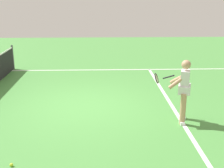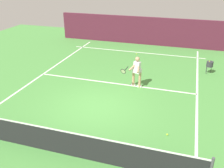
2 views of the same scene
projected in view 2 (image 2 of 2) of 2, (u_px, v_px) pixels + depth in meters
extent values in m
plane|color=#4C9342|center=(96.00, 107.00, 10.74)|extent=(27.21, 27.21, 0.00)
cube|color=#561E33|center=(143.00, 31.00, 19.09)|extent=(13.25, 0.24, 2.08)
cube|color=white|center=(136.00, 52.00, 17.62)|extent=(9.25, 0.10, 0.01)
cube|color=white|center=(113.00, 83.00, 12.90)|extent=(8.25, 0.10, 0.01)
cube|color=white|center=(197.00, 123.00, 9.62)|extent=(0.10, 18.93, 0.01)
cube|color=white|center=(15.00, 93.00, 11.86)|extent=(0.10, 18.93, 0.01)
cube|color=#232326|center=(61.00, 143.00, 7.84)|extent=(8.77, 0.02, 0.88)
cube|color=white|center=(59.00, 130.00, 7.65)|extent=(8.77, 0.02, 0.04)
cylinder|color=tan|center=(140.00, 80.00, 12.33)|extent=(0.13, 0.13, 0.78)
cylinder|color=tan|center=(133.00, 78.00, 12.52)|extent=(0.13, 0.13, 0.78)
cube|color=white|center=(139.00, 86.00, 12.48)|extent=(0.20, 0.10, 0.08)
cube|color=white|center=(133.00, 85.00, 12.67)|extent=(0.20, 0.10, 0.08)
cube|color=white|center=(137.00, 67.00, 12.15)|extent=(0.37, 0.29, 0.52)
cube|color=white|center=(137.00, 71.00, 12.23)|extent=(0.47, 0.39, 0.20)
sphere|color=tan|center=(137.00, 59.00, 11.98)|extent=(0.22, 0.22, 0.22)
cylinder|color=tan|center=(138.00, 68.00, 11.95)|extent=(0.15, 0.49, 0.37)
cylinder|color=tan|center=(133.00, 67.00, 12.11)|extent=(0.39, 0.41, 0.37)
cylinder|color=black|center=(127.00, 68.00, 12.02)|extent=(0.12, 0.29, 0.14)
torus|color=black|center=(123.00, 71.00, 11.83)|extent=(0.31, 0.20, 0.28)
cylinder|color=beige|center=(123.00, 71.00, 11.83)|extent=(0.26, 0.16, 0.23)
sphere|color=#D1E533|center=(136.00, 54.00, 17.16)|extent=(0.07, 0.07, 0.07)
sphere|color=#D1E533|center=(167.00, 134.00, 8.89)|extent=(0.07, 0.07, 0.07)
cylinder|color=#333338|center=(210.00, 64.00, 13.89)|extent=(0.36, 0.36, 0.30)
cylinder|color=#333338|center=(206.00, 70.00, 13.97)|extent=(0.02, 0.02, 0.40)
cylinder|color=#333338|center=(211.00, 69.00, 14.12)|extent=(0.02, 0.02, 0.40)
cylinder|color=#333338|center=(206.00, 69.00, 14.19)|extent=(0.02, 0.02, 0.40)
sphere|color=#D1E533|center=(209.00, 61.00, 13.84)|extent=(0.07, 0.07, 0.07)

